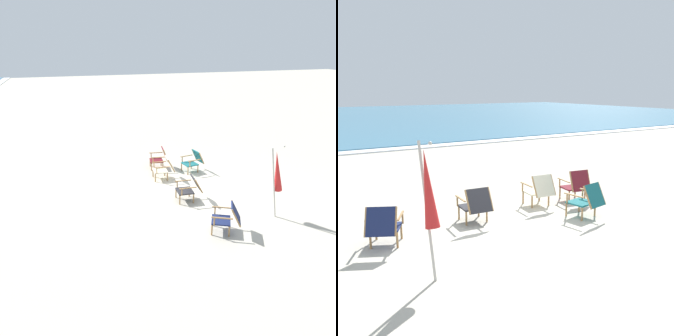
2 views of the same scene
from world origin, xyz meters
The scene contains 7 objects.
ground_plane centered at (0.00, 0.00, 0.00)m, with size 80.00×80.00×0.00m, color #B7AF9E.
beach_chair_mid_center centered at (-0.42, 0.85, 0.42)m, with size 0.63×0.79×0.79m.
beach_chair_front_left centered at (1.44, 1.12, 0.43)m, with size 0.64×0.78×0.79m.
beach_chair_far_center centered at (2.48, 0.99, 0.43)m, with size 0.66×0.74×0.82m.
beach_chair_back_left centered at (-2.40, 0.57, 0.42)m, with size 0.84×0.92×0.79m.
beach_chair_back_right centered at (1.81, -0.12, 0.43)m, with size 0.70×0.82×0.80m.
umbrella_furled_red centered at (-2.10, -0.96, 1.37)m, with size 0.26×0.50×2.10m.
Camera 1 is at (-8.96, 4.15, 4.62)m, focal length 35.00 mm.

